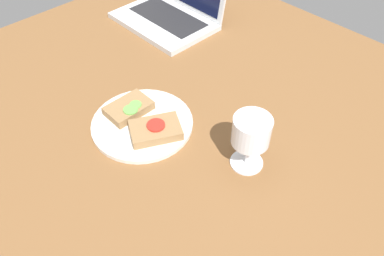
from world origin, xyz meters
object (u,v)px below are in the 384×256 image
(wine_glass, at_px, (251,134))
(laptop, at_px, (172,8))
(sandwich_with_tomato, at_px, (156,130))
(sandwich_with_cucumber, at_px, (129,108))
(plate, at_px, (142,124))

(wine_glass, bearing_deg, laptop, 152.86)
(sandwich_with_tomato, bearing_deg, wine_glass, 24.74)
(sandwich_with_tomato, distance_m, laptop, 0.54)
(sandwich_with_cucumber, bearing_deg, wine_glass, 16.88)
(sandwich_with_cucumber, bearing_deg, plate, -0.33)
(plate, relative_size, sandwich_with_cucumber, 2.24)
(sandwich_with_tomato, relative_size, laptop, 0.43)
(sandwich_with_tomato, bearing_deg, sandwich_with_cucumber, 179.76)
(plate, xyz_separation_m, sandwich_with_cucumber, (-0.05, 0.00, 0.02))
(sandwich_with_cucumber, distance_m, laptop, 0.47)
(plate, height_order, wine_glass, wine_glass)
(sandwich_with_cucumber, relative_size, sandwich_with_tomato, 0.78)
(wine_glass, xyz_separation_m, laptop, (-0.57, 0.29, -0.05))
(plate, distance_m, sandwich_with_tomato, 0.05)
(plate, xyz_separation_m, sandwich_with_tomato, (0.05, -0.00, 0.02))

